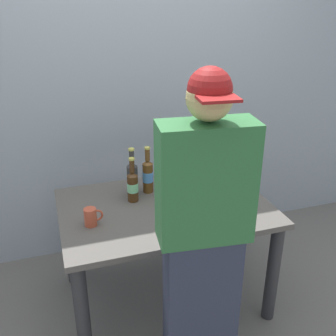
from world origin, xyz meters
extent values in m
plane|color=slate|center=(0.00, 0.00, 0.00)|extent=(8.00, 8.00, 0.00)
cube|color=#56514C|center=(0.00, 0.00, 0.71)|extent=(1.28, 0.86, 0.04)
cylinder|color=#2D2D30|center=(-0.58, -0.37, 0.35)|extent=(0.08, 0.08, 0.69)
cylinder|color=#2D2D30|center=(0.58, -0.37, 0.35)|extent=(0.08, 0.08, 0.69)
cylinder|color=#2D2D30|center=(-0.58, 0.37, 0.35)|extent=(0.08, 0.08, 0.69)
cylinder|color=#2D2D30|center=(0.58, 0.37, 0.35)|extent=(0.08, 0.08, 0.69)
cube|color=black|center=(0.12, -0.02, 0.73)|extent=(0.38, 0.34, 0.01)
cube|color=#232326|center=(0.11, -0.03, 0.74)|extent=(0.30, 0.23, 0.00)
cube|color=black|center=(0.17, 0.10, 0.84)|extent=(0.30, 0.16, 0.21)
cube|color=black|center=(0.17, 0.10, 0.84)|extent=(0.28, 0.14, 0.19)
cylinder|color=brown|center=(-0.05, 0.21, 0.83)|extent=(0.07, 0.07, 0.20)
cone|color=brown|center=(-0.05, 0.21, 0.94)|extent=(0.07, 0.07, 0.02)
cylinder|color=brown|center=(-0.05, 0.21, 0.99)|extent=(0.03, 0.03, 0.08)
cylinder|color=#BFB74C|center=(-0.05, 0.21, 1.03)|extent=(0.04, 0.04, 0.01)
cylinder|color=#508FD7|center=(-0.05, 0.21, 0.84)|extent=(0.07, 0.07, 0.07)
cylinder|color=#472B14|center=(-0.17, 0.12, 0.81)|extent=(0.07, 0.07, 0.17)
cone|color=#472B14|center=(-0.17, 0.12, 0.91)|extent=(0.07, 0.07, 0.02)
cylinder|color=#472B14|center=(-0.17, 0.12, 0.96)|extent=(0.03, 0.03, 0.08)
cylinder|color=#BFB74C|center=(-0.17, 0.12, 1.01)|extent=(0.04, 0.04, 0.01)
cylinder|color=#81D196|center=(-0.17, 0.12, 0.82)|extent=(0.07, 0.07, 0.06)
cylinder|color=#333333|center=(-0.15, 0.20, 0.83)|extent=(0.07, 0.07, 0.20)
cone|color=#333333|center=(-0.15, 0.20, 0.94)|extent=(0.07, 0.07, 0.02)
cylinder|color=#333333|center=(-0.15, 0.20, 0.99)|extent=(0.03, 0.03, 0.08)
cylinder|color=#BFB74C|center=(-0.15, 0.20, 1.04)|extent=(0.04, 0.04, 0.01)
cylinder|color=#A4805C|center=(-0.15, 0.20, 0.84)|extent=(0.07, 0.07, 0.07)
cube|color=#2D3347|center=(-0.01, -0.63, 0.45)|extent=(0.37, 0.21, 0.90)
cube|color=#2D6B38|center=(-0.01, -0.63, 1.18)|extent=(0.44, 0.23, 0.55)
sphere|color=tan|center=(-0.01, -0.63, 1.56)|extent=(0.19, 0.19, 0.19)
sphere|color=maroon|center=(-0.01, -0.63, 1.59)|extent=(0.18, 0.18, 0.18)
cube|color=maroon|center=(-0.02, -0.74, 1.58)|extent=(0.16, 0.12, 0.01)
cylinder|color=#BF4C33|center=(-0.46, -0.09, 0.78)|extent=(0.07, 0.07, 0.10)
torus|color=#BF4C33|center=(-0.43, -0.09, 0.78)|extent=(0.07, 0.01, 0.07)
cube|color=#99A3AD|center=(0.00, 0.80, 1.30)|extent=(6.00, 0.10, 2.60)
camera|label=1|loc=(-0.64, -2.05, 1.95)|focal=42.62mm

